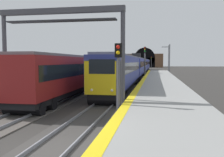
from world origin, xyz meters
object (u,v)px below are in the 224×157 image
overhead_signal_gantry (61,34)px  train_main_approaching (140,66)px  railway_signal_far (151,61)px  catenary_mast_far (169,59)px  railway_signal_near (118,76)px  railway_signal_mid (145,60)px  catenary_mast_near (168,59)px  train_adjacent_platform (97,69)px

overhead_signal_gantry → train_main_approaching: bearing=-2.8°
railway_signal_far → catenary_mast_far: catenary_mast_far is taller
train_main_approaching → railway_signal_near: size_ratio=19.54×
railway_signal_mid → train_main_approaching: bearing=-172.4°
catenary_mast_far → catenary_mast_near: bearing=0.0°
railway_signal_near → overhead_signal_gantry: size_ratio=0.52×
train_adjacent_platform → railway_signal_mid: (12.25, -6.15, 1.34)m
railway_signal_mid → overhead_signal_gantry: overhead_signal_gantry is taller
railway_signal_mid → catenary_mast_far: catenary_mast_far is taller
train_main_approaching → train_adjacent_platform: train_main_approaching is taller
railway_signal_far → catenary_mast_near: size_ratio=0.72×
railway_signal_mid → catenary_mast_far: (16.90, -5.33, 0.31)m
train_adjacent_platform → railway_signal_far: (79.81, -6.15, 1.05)m
overhead_signal_gantry → catenary_mast_far: 48.35m
train_main_approaching → catenary_mast_near: catenary_mast_near is taller
railway_signal_mid → railway_signal_far: bearing=-180.0°
train_main_approaching → overhead_signal_gantry: bearing=-3.0°
railway_signal_far → railway_signal_near: bearing=0.0°
railway_signal_far → overhead_signal_gantry: size_ratio=0.67×
overhead_signal_gantry → catenary_mast_near: size_ratio=1.07×
train_main_approaching → railway_signal_far: (53.92, -1.83, 0.99)m
catenary_mast_near → train_main_approaching: bearing=137.6°
railway_signal_near → railway_signal_far: bearing=-180.0°
railway_signal_mid → catenary_mast_far: size_ratio=0.79×
train_adjacent_platform → catenary_mast_near: catenary_mast_near is taller
railway_signal_mid → overhead_signal_gantry: size_ratio=0.73×
train_adjacent_platform → overhead_signal_gantry: (-18.27, -2.16, 2.81)m
railway_signal_far → train_adjacent_platform: bearing=-4.4°
train_main_approaching → overhead_signal_gantry: 44.30m
railway_signal_far → railway_signal_mid: bearing=0.0°
railway_signal_far → catenary_mast_near: catenary_mast_near is taller
railway_signal_near → railway_signal_mid: (32.37, 0.00, 1.02)m
railway_signal_mid → catenary_mast_near: bearing=166.1°
railway_signal_near → railway_signal_mid: railway_signal_mid is taller
train_main_approaching → catenary_mast_far: bearing=114.4°
train_main_approaching → railway_signal_near: 46.04m
railway_signal_far → overhead_signal_gantry: overhead_signal_gantry is taller
railway_signal_mid → catenary_mast_near: catenary_mast_near is taller
train_main_approaching → train_adjacent_platform: 26.24m
railway_signal_mid → overhead_signal_gantry: bearing=-7.4°
train_adjacent_platform → railway_signal_far: size_ratio=7.51×
train_main_approaching → catenary_mast_far: size_ratio=11.11×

